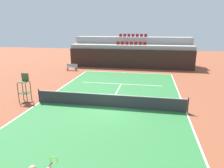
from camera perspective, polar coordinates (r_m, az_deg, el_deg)
name	(u,v)px	position (r m, az deg, el deg)	size (l,w,h in m)	color
ground_plane	(109,107)	(15.25, -0.94, -6.35)	(80.00, 80.00, 0.00)	brown
court_surface	(109,107)	(15.24, -0.94, -6.34)	(11.00, 24.00, 0.01)	#2D7238
baseline_far	(127,73)	(26.58, 4.26, 3.14)	(11.00, 0.10, 0.00)	white
sideline_left	(40,102)	(17.13, -19.17, -4.71)	(0.10, 24.00, 0.00)	white
sideline_right	(186,112)	(15.19, 19.81, -7.36)	(0.10, 24.00, 0.00)	white
service_line_far	(121,84)	(21.23, 2.54, 0.01)	(8.26, 0.10, 0.00)	white
centre_service_line	(116,94)	(18.20, 1.09, -2.63)	(0.10, 6.40, 0.00)	white
back_wall	(130,59)	(29.14, 4.96, 6.83)	(17.38, 0.30, 2.63)	black
stands_tier_lower	(131,56)	(30.43, 5.24, 7.72)	(17.38, 2.40, 3.19)	#9E9E99
stands_tier_upper	(133,51)	(32.74, 5.68, 9.14)	(17.38, 2.40, 4.20)	#9E9E99
seating_row_lower	(131,44)	(30.35, 5.34, 10.95)	(4.28, 0.44, 0.44)	maroon
seating_row_upper	(133,36)	(32.67, 5.80, 13.04)	(4.28, 0.44, 0.44)	maroon
tennis_net	(109,100)	(15.06, -0.95, -4.56)	(11.08, 0.08, 1.07)	black
umpire_chair	(24,87)	(17.47, -22.98, -0.65)	(0.76, 0.66, 2.20)	#334C2D
player_bench	(72,67)	(28.42, -11.00, 4.73)	(1.50, 0.40, 0.85)	#99999E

